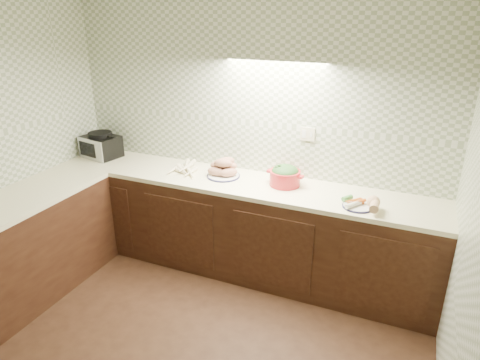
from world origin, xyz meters
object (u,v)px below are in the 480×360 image
at_px(toaster_oven, 101,145).
at_px(parsnip_pile, 189,169).
at_px(sweet_potato_plate, 224,169).
at_px(dutch_oven, 285,175).
at_px(onion_bowl, 224,168).
at_px(veg_plate, 364,203).

xyz_separation_m(toaster_oven, parsnip_pile, (1.05, -0.03, -0.09)).
relative_size(toaster_oven, parsnip_pile, 1.01).
height_order(sweet_potato_plate, dutch_oven, dutch_oven).
bearing_deg(parsnip_pile, onion_bowl, 24.49).
xyz_separation_m(sweet_potato_plate, onion_bowl, (-0.05, 0.11, -0.04)).
distance_m(toaster_oven, parsnip_pile, 1.06).
relative_size(onion_bowl, dutch_oven, 0.38).
relative_size(sweet_potato_plate, dutch_oven, 0.91).
xyz_separation_m(onion_bowl, dutch_oven, (0.63, -0.09, 0.06)).
relative_size(parsnip_pile, dutch_oven, 1.21).
bearing_deg(dutch_oven, sweet_potato_plate, -171.71).
bearing_deg(parsnip_pile, toaster_oven, 178.26).
bearing_deg(toaster_oven, veg_plate, 6.80).
distance_m(onion_bowl, veg_plate, 1.37).
height_order(onion_bowl, dutch_oven, dutch_oven).
bearing_deg(toaster_oven, sweet_potato_plate, 10.51).
height_order(sweet_potato_plate, onion_bowl, sweet_potato_plate).
height_order(toaster_oven, sweet_potato_plate, toaster_oven).
xyz_separation_m(sweet_potato_plate, veg_plate, (1.29, -0.18, -0.03)).
xyz_separation_m(toaster_oven, veg_plate, (2.70, -0.18, -0.08)).
height_order(toaster_oven, onion_bowl, toaster_oven).
distance_m(toaster_oven, onion_bowl, 1.36).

